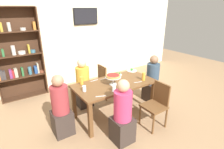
{
  "coord_description": "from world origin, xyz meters",
  "views": [
    {
      "loc": [
        -1.89,
        -2.68,
        2.18
      ],
      "look_at": [
        0.0,
        0.1,
        0.89
      ],
      "focal_mm": 28.11,
      "sensor_mm": 36.0,
      "label": 1
    }
  ],
  "objects_px": {
    "deep_dish_pizza_stand": "(113,77)",
    "salad_plate_far_diner": "(132,70)",
    "bookshelf": "(17,55)",
    "water_glass_clear_far": "(84,89)",
    "beer_glass_amber_short": "(82,80)",
    "diner_head_west": "(61,110)",
    "beer_glass_amber_tall": "(144,76)",
    "cutlery_fork_near": "(94,80)",
    "salad_plate_near_diner": "(117,74)",
    "dining_table": "(115,87)",
    "diner_near_left": "(123,116)",
    "cutlery_knife_near": "(104,79)",
    "diner_far_left": "(83,86)",
    "chair_far_right": "(106,80)",
    "diner_head_east": "(152,82)",
    "water_glass_clear_near": "(114,88)",
    "television": "(86,16)",
    "cutlery_knife_far": "(138,82)",
    "cutlery_fork_far": "(101,96)",
    "chair_near_right": "(157,103)"
  },
  "relations": [
    {
      "from": "diner_near_left",
      "to": "diner_far_left",
      "type": "relative_size",
      "value": 1.0
    },
    {
      "from": "bookshelf",
      "to": "beer_glass_amber_short",
      "type": "relative_size",
      "value": 14.12
    },
    {
      "from": "diner_far_left",
      "to": "diner_head_east",
      "type": "height_order",
      "value": "same"
    },
    {
      "from": "diner_head_west",
      "to": "chair_near_right",
      "type": "bearing_deg",
      "value": -26.15
    },
    {
      "from": "television",
      "to": "cutlery_knife_near",
      "type": "distance_m",
      "value": 2.22
    },
    {
      "from": "dining_table",
      "to": "diner_near_left",
      "type": "relative_size",
      "value": 1.44
    },
    {
      "from": "water_glass_clear_near",
      "to": "cutlery_knife_near",
      "type": "xyz_separation_m",
      "value": [
        0.17,
        0.61,
        -0.05
      ]
    },
    {
      "from": "bookshelf",
      "to": "cutlery_fork_near",
      "type": "height_order",
      "value": "bookshelf"
    },
    {
      "from": "diner_far_left",
      "to": "chair_far_right",
      "type": "height_order",
      "value": "diner_far_left"
    },
    {
      "from": "bookshelf",
      "to": "cutlery_knife_near",
      "type": "height_order",
      "value": "bookshelf"
    },
    {
      "from": "diner_head_east",
      "to": "chair_far_right",
      "type": "height_order",
      "value": "diner_head_east"
    },
    {
      "from": "chair_near_right",
      "to": "beer_glass_amber_tall",
      "type": "bearing_deg",
      "value": -14.24
    },
    {
      "from": "beer_glass_amber_short",
      "to": "water_glass_clear_far",
      "type": "relative_size",
      "value": 1.47
    },
    {
      "from": "chair_far_right",
      "to": "cutlery_fork_near",
      "type": "distance_m",
      "value": 0.74
    },
    {
      "from": "deep_dish_pizza_stand",
      "to": "salad_plate_far_diner",
      "type": "relative_size",
      "value": 1.31
    },
    {
      "from": "diner_head_west",
      "to": "water_glass_clear_far",
      "type": "relative_size",
      "value": 10.83
    },
    {
      "from": "bookshelf",
      "to": "television",
      "type": "height_order",
      "value": "bookshelf"
    },
    {
      "from": "dining_table",
      "to": "cutlery_fork_far",
      "type": "bearing_deg",
      "value": -147.72
    },
    {
      "from": "cutlery_knife_near",
      "to": "diner_head_east",
      "type": "bearing_deg",
      "value": 156.37
    },
    {
      "from": "water_glass_clear_far",
      "to": "diner_head_west",
      "type": "bearing_deg",
      "value": 177.37
    },
    {
      "from": "diner_head_west",
      "to": "salad_plate_near_diner",
      "type": "distance_m",
      "value": 1.5
    },
    {
      "from": "chair_near_right",
      "to": "water_glass_clear_far",
      "type": "distance_m",
      "value": 1.39
    },
    {
      "from": "salad_plate_near_diner",
      "to": "cutlery_knife_near",
      "type": "relative_size",
      "value": 1.13
    },
    {
      "from": "diner_head_east",
      "to": "beer_glass_amber_tall",
      "type": "xyz_separation_m",
      "value": [
        -0.53,
        -0.23,
        0.33
      ]
    },
    {
      "from": "chair_far_right",
      "to": "water_glass_clear_near",
      "type": "xyz_separation_m",
      "value": [
        -0.5,
        -1.06,
        0.31
      ]
    },
    {
      "from": "salad_plate_far_diner",
      "to": "cutlery_knife_near",
      "type": "bearing_deg",
      "value": -176.83
    },
    {
      "from": "water_glass_clear_far",
      "to": "dining_table",
      "type": "bearing_deg",
      "value": -0.4
    },
    {
      "from": "bookshelf",
      "to": "water_glass_clear_far",
      "type": "bearing_deg",
      "value": -68.66
    },
    {
      "from": "water_glass_clear_far",
      "to": "salad_plate_near_diner",
      "type": "bearing_deg",
      "value": 18.3
    },
    {
      "from": "deep_dish_pizza_stand",
      "to": "salad_plate_far_diner",
      "type": "height_order",
      "value": "deep_dish_pizza_stand"
    },
    {
      "from": "water_glass_clear_near",
      "to": "chair_far_right",
      "type": "bearing_deg",
      "value": 64.9
    },
    {
      "from": "bookshelf",
      "to": "diner_head_east",
      "type": "distance_m",
      "value": 3.33
    },
    {
      "from": "cutlery_knife_near",
      "to": "cutlery_fork_far",
      "type": "height_order",
      "value": "same"
    },
    {
      "from": "beer_glass_amber_tall",
      "to": "beer_glass_amber_short",
      "type": "bearing_deg",
      "value": 154.69
    },
    {
      "from": "salad_plate_near_diner",
      "to": "beer_glass_amber_short",
      "type": "distance_m",
      "value": 0.89
    },
    {
      "from": "diner_far_left",
      "to": "beer_glass_amber_tall",
      "type": "relative_size",
      "value": 6.8
    },
    {
      "from": "diner_far_left",
      "to": "cutlery_fork_near",
      "type": "height_order",
      "value": "diner_far_left"
    },
    {
      "from": "water_glass_clear_near",
      "to": "cutlery_knife_near",
      "type": "distance_m",
      "value": 0.64
    },
    {
      "from": "diner_head_east",
      "to": "water_glass_clear_near",
      "type": "height_order",
      "value": "diner_head_east"
    },
    {
      "from": "cutlery_fork_near",
      "to": "salad_plate_far_diner",
      "type": "bearing_deg",
      "value": 176.38
    },
    {
      "from": "bookshelf",
      "to": "cutlery_knife_far",
      "type": "relative_size",
      "value": 12.29
    },
    {
      "from": "beer_glass_amber_short",
      "to": "cutlery_fork_far",
      "type": "height_order",
      "value": "beer_glass_amber_short"
    },
    {
      "from": "television",
      "to": "water_glass_clear_near",
      "type": "distance_m",
      "value": 2.76
    },
    {
      "from": "chair_far_right",
      "to": "salad_plate_near_diner",
      "type": "height_order",
      "value": "chair_far_right"
    },
    {
      "from": "beer_glass_amber_tall",
      "to": "water_glass_clear_far",
      "type": "relative_size",
      "value": 1.59
    },
    {
      "from": "diner_near_left",
      "to": "beer_glass_amber_tall",
      "type": "height_order",
      "value": "diner_near_left"
    },
    {
      "from": "deep_dish_pizza_stand",
      "to": "chair_far_right",
      "type": "bearing_deg",
      "value": 67.22
    },
    {
      "from": "beer_glass_amber_tall",
      "to": "cutlery_fork_near",
      "type": "bearing_deg",
      "value": 146.86
    },
    {
      "from": "diner_head_west",
      "to": "water_glass_clear_near",
      "type": "relative_size",
      "value": 10.56
    },
    {
      "from": "deep_dish_pizza_stand",
      "to": "beer_glass_amber_short",
      "type": "xyz_separation_m",
      "value": [
        -0.51,
        0.37,
        -0.09
      ]
    }
  ]
}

